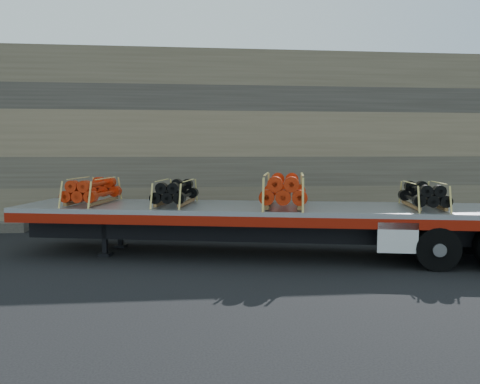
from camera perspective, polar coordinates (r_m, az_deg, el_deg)
The scene contains 7 objects.
ground at distance 13.86m, azimuth -0.78°, elevation -7.57°, with size 120.00×120.00×0.00m, color black.
rock_wall at distance 20.02m, azimuth -2.48°, elevation 6.38°, with size 44.00×3.00×7.00m, color #7A6B54.
trailer at distance 13.60m, azimuth 3.46°, elevation -4.72°, with size 14.48×2.79×1.45m, color #B1B3B9, non-canonical shape.
bundle_front at distance 14.72m, azimuth -17.55°, elevation 0.08°, with size 1.04×2.07×0.73m, color red, non-canonical shape.
bundle_midfront at distance 13.87m, azimuth -7.88°, elevation -0.11°, with size 0.97×1.94×0.69m, color black, non-canonical shape.
bundle_midrear at distance 13.43m, azimuth 5.39°, elevation 0.17°, with size 1.25×2.49×0.88m, color red, non-canonical shape.
bundle_rear at distance 13.91m, azimuth 21.46°, elevation -0.42°, with size 0.96×1.91×0.68m, color black, non-canonical shape.
Camera 1 is at (-1.22, -13.47, 3.02)m, focal length 35.00 mm.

